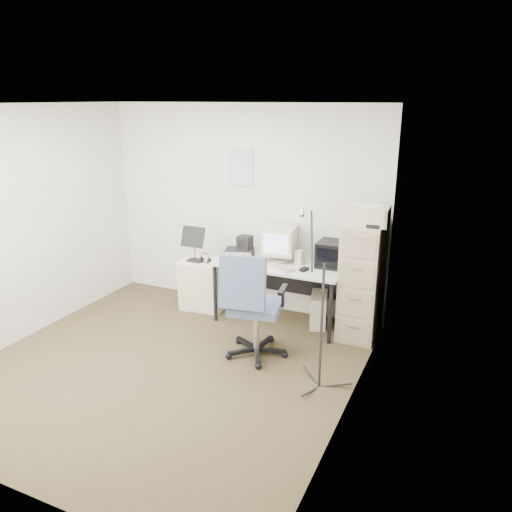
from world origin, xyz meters
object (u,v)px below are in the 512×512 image
at_px(desk, 280,292).
at_px(office_chair, 256,304).
at_px(side_cart, 204,283).
at_px(filing_cabinet, 362,281).

height_order(desk, office_chair, office_chair).
xyz_separation_m(office_chair, side_cart, (-1.10, 0.85, -0.24)).
distance_m(desk, side_cart, 1.02).
height_order(office_chair, side_cart, office_chair).
height_order(filing_cabinet, side_cart, filing_cabinet).
height_order(desk, side_cart, desk).
height_order(filing_cabinet, office_chair, filing_cabinet).
distance_m(filing_cabinet, side_cart, 2.00).
xyz_separation_m(desk, side_cart, (-1.02, -0.00, -0.04)).
bearing_deg(desk, office_chair, -84.48).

